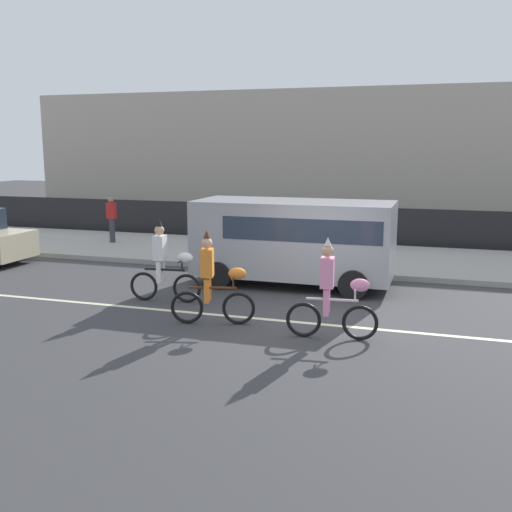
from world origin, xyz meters
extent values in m
plane|color=#38383A|center=(0.00, 0.00, 0.00)|extent=(80.00, 80.00, 0.00)
cube|color=beige|center=(0.00, -0.50, 0.00)|extent=(36.00, 0.14, 0.01)
cube|color=#9E9B93|center=(0.00, 6.50, 0.07)|extent=(60.00, 5.00, 0.15)
cube|color=black|center=(0.00, 9.40, 0.70)|extent=(40.00, 0.08, 1.40)
cube|color=#B2A899|center=(-2.83, 18.00, 3.00)|extent=(28.00, 8.00, 6.01)
torus|color=black|center=(-2.82, 0.26, 0.33)|extent=(0.67, 0.14, 0.67)
torus|color=black|center=(-3.87, 0.15, 0.33)|extent=(0.67, 0.14, 0.67)
cylinder|color=black|center=(-3.34, 0.20, 0.75)|extent=(0.97, 0.15, 0.05)
cylinder|color=black|center=(-3.49, 0.19, 0.84)|extent=(0.04, 0.04, 0.18)
cylinder|color=black|center=(-2.93, 0.25, 0.86)|extent=(0.04, 0.04, 0.23)
cylinder|color=black|center=(-2.93, 0.25, 0.98)|extent=(0.08, 0.50, 0.03)
ellipsoid|color=white|center=(-2.84, 0.26, 1.05)|extent=(0.38, 0.24, 0.24)
cube|color=white|center=(-3.44, 0.19, 1.26)|extent=(0.27, 0.34, 0.56)
sphere|color=tan|center=(-3.44, 0.19, 1.66)|extent=(0.22, 0.22, 0.22)
cone|color=black|center=(-3.44, 0.19, 1.84)|extent=(0.14, 0.14, 0.16)
cylinder|color=white|center=(-3.43, 0.05, 0.71)|extent=(0.11, 0.11, 0.48)
cylinder|color=white|center=(-3.46, 0.33, 0.71)|extent=(0.11, 0.11, 0.48)
torus|color=black|center=(-1.12, -0.99, 0.33)|extent=(0.67, 0.23, 0.67)
torus|color=black|center=(-2.14, -1.25, 0.33)|extent=(0.67, 0.23, 0.67)
cylinder|color=#4C2614|center=(-1.63, -1.12, 0.75)|extent=(0.95, 0.28, 0.05)
cylinder|color=#4C2614|center=(-1.78, -1.16, 0.84)|extent=(0.04, 0.04, 0.18)
cylinder|color=#4C2614|center=(-1.23, -1.02, 0.86)|extent=(0.04, 0.04, 0.23)
cylinder|color=#4C2614|center=(-1.23, -1.02, 0.98)|extent=(0.15, 0.49, 0.03)
ellipsoid|color=orange|center=(-1.14, -1.00, 1.05)|extent=(0.40, 0.28, 0.24)
cube|color=orange|center=(-1.73, -1.14, 1.26)|extent=(0.31, 0.37, 0.56)
sphere|color=tan|center=(-1.73, -1.14, 1.66)|extent=(0.22, 0.22, 0.22)
cone|color=#4C2614|center=(-1.73, -1.14, 1.84)|extent=(0.14, 0.14, 0.16)
cylinder|color=orange|center=(-1.70, -1.28, 0.71)|extent=(0.11, 0.11, 0.48)
cylinder|color=orange|center=(-1.76, -1.01, 0.71)|extent=(0.11, 0.11, 0.48)
torus|color=black|center=(1.35, -1.26, 0.33)|extent=(0.67, 0.14, 0.67)
torus|color=black|center=(0.31, -1.38, 0.33)|extent=(0.67, 0.14, 0.67)
cylinder|color=silver|center=(0.83, -1.32, 0.75)|extent=(0.97, 0.16, 0.05)
cylinder|color=silver|center=(0.68, -1.34, 0.84)|extent=(0.04, 0.04, 0.18)
cylinder|color=silver|center=(1.25, -1.28, 0.86)|extent=(0.04, 0.04, 0.23)
cylinder|color=silver|center=(1.25, -1.28, 0.98)|extent=(0.09, 0.50, 0.03)
ellipsoid|color=pink|center=(1.33, -1.27, 1.05)|extent=(0.38, 0.24, 0.24)
cube|color=pink|center=(0.73, -1.33, 1.26)|extent=(0.27, 0.34, 0.56)
sphere|color=tan|center=(0.73, -1.33, 1.66)|extent=(0.22, 0.22, 0.22)
cone|color=silver|center=(0.73, -1.33, 1.84)|extent=(0.14, 0.14, 0.16)
cylinder|color=pink|center=(0.74, -1.47, 0.71)|extent=(0.11, 0.11, 0.48)
cylinder|color=pink|center=(0.71, -1.19, 0.71)|extent=(0.11, 0.11, 0.48)
cube|color=#99999E|center=(-0.92, 2.70, 1.23)|extent=(5.00, 2.00, 1.90)
cube|color=#283342|center=(-0.52, 2.70, 1.58)|extent=(3.90, 2.02, 0.56)
cylinder|color=black|center=(0.78, 1.70, 0.35)|extent=(0.70, 0.22, 0.70)
cylinder|color=black|center=(0.78, 3.70, 0.35)|extent=(0.70, 0.22, 0.70)
cylinder|color=black|center=(-2.62, 1.70, 0.35)|extent=(0.70, 0.22, 0.70)
cylinder|color=black|center=(-2.62, 3.70, 0.35)|extent=(0.70, 0.22, 0.70)
cylinder|color=black|center=(-10.04, 3.48, 0.30)|extent=(0.60, 0.20, 0.60)
cylinder|color=#33333D|center=(-8.57, 6.62, 0.57)|extent=(0.20, 0.20, 0.85)
cube|color=#AD1E1E|center=(-8.57, 6.62, 1.28)|extent=(0.32, 0.20, 0.56)
sphere|color=#9E7051|center=(-8.57, 6.62, 1.67)|extent=(0.20, 0.20, 0.20)
camera|label=1|loc=(2.74, -11.99, 3.56)|focal=42.00mm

